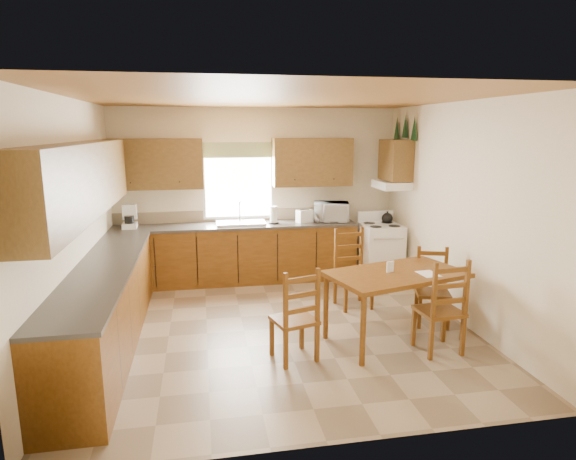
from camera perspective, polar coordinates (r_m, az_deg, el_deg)
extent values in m
plane|color=#8B7557|center=(5.95, -0.93, -11.54)|extent=(4.50, 4.50, 0.00)
plane|color=#925F29|center=(5.48, -1.02, 15.37)|extent=(4.50, 4.50, 0.00)
plane|color=beige|center=(5.66, -24.08, 0.48)|extent=(4.50, 4.50, 0.00)
plane|color=beige|center=(6.32, 19.62, 1.92)|extent=(4.50, 4.50, 0.00)
plane|color=beige|center=(7.76, -3.67, 4.31)|extent=(4.50, 4.50, 0.00)
plane|color=beige|center=(3.42, 5.16, -5.43)|extent=(4.50, 4.50, 0.00)
cube|color=brown|center=(7.61, -6.12, -2.88)|extent=(3.75, 0.60, 0.88)
cube|color=brown|center=(5.69, -20.69, -8.72)|extent=(0.60, 3.60, 0.88)
cube|color=#3F3B37|center=(7.51, -6.20, 0.52)|extent=(3.75, 0.63, 0.04)
cube|color=#3F3B37|center=(5.55, -21.04, -4.26)|extent=(0.63, 3.60, 0.04)
cube|color=#847358|center=(7.77, -6.37, 1.73)|extent=(3.75, 0.01, 0.18)
cube|color=brown|center=(7.53, -15.45, 7.54)|extent=(1.41, 0.33, 0.75)
cube|color=brown|center=(7.70, 2.88, 8.03)|extent=(1.25, 0.33, 0.75)
cube|color=brown|center=(5.40, -23.20, 5.50)|extent=(0.33, 3.60, 0.75)
cube|color=brown|center=(7.66, 12.64, 8.08)|extent=(0.33, 0.62, 0.62)
cube|color=white|center=(7.67, 12.17, 5.26)|extent=(0.44, 0.62, 0.12)
cube|color=white|center=(7.68, -5.89, 5.69)|extent=(1.13, 0.02, 1.18)
cube|color=white|center=(7.67, -5.89, 5.69)|extent=(1.05, 0.01, 1.10)
cube|color=#3E642D|center=(7.61, -5.96, 9.41)|extent=(1.19, 0.01, 0.24)
cube|color=silver|center=(7.50, -5.63, 0.84)|extent=(0.75, 0.45, 0.04)
cone|color=#15371A|center=(7.40, 14.73, 11.59)|extent=(0.22, 0.22, 0.36)
cone|color=#15371A|center=(7.69, 13.73, 11.93)|extent=(0.22, 0.22, 0.36)
cone|color=#15371A|center=(7.99, 12.78, 11.67)|extent=(0.22, 0.22, 0.36)
cube|color=white|center=(7.77, 10.90, -2.70)|extent=(0.60, 0.62, 0.88)
cube|color=white|center=(7.51, -18.28, 1.38)|extent=(0.21, 0.24, 0.31)
cylinder|color=white|center=(7.50, -1.71, 1.80)|extent=(0.14, 0.14, 0.27)
cube|color=white|center=(7.62, 1.98, 1.66)|extent=(0.28, 0.23, 0.20)
imported|color=white|center=(7.73, 5.15, 2.18)|extent=(0.58, 0.47, 0.31)
cube|color=brown|center=(5.65, 12.55, -8.78)|extent=(1.67, 1.23, 0.80)
cube|color=brown|center=(5.04, 0.73, -9.88)|extent=(0.51, 0.50, 1.00)
cube|color=brown|center=(5.45, 17.52, -8.46)|extent=(0.47, 0.45, 1.04)
cube|color=brown|center=(6.53, 7.80, -4.64)|extent=(0.49, 0.47, 1.05)
cube|color=brown|center=(6.17, 16.81, -6.58)|extent=(0.49, 0.47, 0.94)
cube|color=white|center=(5.53, 16.29, -5.01)|extent=(0.21, 0.27, 0.00)
cube|color=white|center=(5.48, 12.01, -4.29)|extent=(0.09, 0.05, 0.12)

